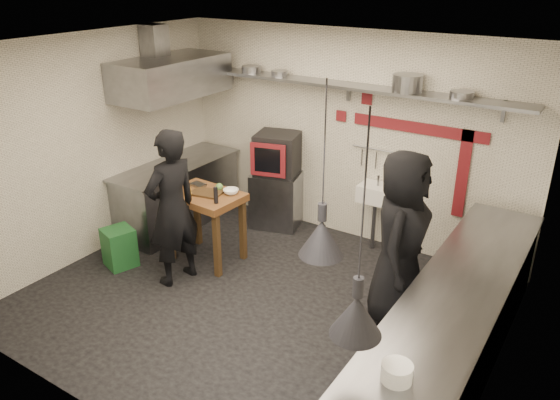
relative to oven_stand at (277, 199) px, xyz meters
The scene contains 47 objects.
floor 2.07m from the oven_stand, 62.73° to the right, with size 5.00×5.00×0.00m, color black.
ceiling 3.15m from the oven_stand, 62.73° to the right, with size 5.00×5.00×0.00m, color beige.
wall_back 1.40m from the oven_stand, 17.31° to the left, with size 5.00×0.04×2.80m, color white.
wall_front 4.14m from the oven_stand, 76.58° to the right, with size 5.00×0.04×2.80m, color white.
wall_left 2.59m from the oven_stand, 130.90° to the right, with size 0.04×4.20×2.80m, color white.
wall_right 4.01m from the oven_stand, 27.79° to the right, with size 0.04×4.20×2.80m, color white.
red_band_horiz 2.29m from the oven_stand, ahead, with size 1.70×0.02×0.14m, color maroon.
red_band_vert 2.62m from the oven_stand, ahead, with size 0.14×0.02×1.10m, color maroon.
red_tile_a 1.97m from the oven_stand, 12.90° to the left, with size 0.14×0.02×0.14m, color maroon.
red_tile_b 1.55m from the oven_stand, 18.01° to the left, with size 0.14×0.02×0.14m, color maroon.
back_shelf 1.96m from the oven_stand, ahead, with size 4.60×0.34×0.04m, color slate.
shelf_bracket_left 1.90m from the oven_stand, 164.91° to the left, with size 0.04×0.06×0.24m, color slate.
shelf_bracket_mid 1.89m from the oven_stand, 15.62° to the left, with size 0.04×0.06×0.24m, color slate.
shelf_bracket_right 3.27m from the oven_stand, ahead, with size 0.04×0.06×0.24m, color slate.
pan_far_left 1.85m from the oven_stand, 167.32° to the left, with size 0.27×0.27×0.09m, color slate.
pan_mid_left 1.78m from the oven_stand, 104.65° to the left, with size 0.22×0.22×0.07m, color slate.
stock_pot 2.54m from the oven_stand, ahead, with size 0.35×0.35×0.20m, color slate.
pan_right 2.98m from the oven_stand, ahead, with size 0.26×0.26×0.08m, color slate.
oven_stand is the anchor object (origin of this frame).
combi_oven 0.69m from the oven_stand, 26.50° to the right, with size 0.57×0.53×0.58m, color black.
oven_door 0.76m from the oven_stand, 79.37° to the right, with size 0.50×0.03×0.46m, color maroon.
oven_glass 0.76m from the oven_stand, 79.75° to the right, with size 0.37×0.02×0.34m, color black.
hand_sink 1.53m from the oven_stand, ahead, with size 0.46×0.34×0.22m, color white.
sink_tap 1.59m from the oven_stand, ahead, with size 0.03×0.03×0.14m, color slate.
sink_drain 1.49m from the oven_stand, ahead, with size 0.06×0.06×0.66m, color slate.
utensil_rail 1.76m from the oven_stand, ahead, with size 0.02×0.02×0.90m, color slate.
counter_right 3.57m from the oven_stand, 30.41° to the right, with size 0.70×3.80×0.90m, color slate.
counter_right_top 3.61m from the oven_stand, 30.41° to the right, with size 0.76×3.90×0.03m, color slate.
plate_stack 4.46m from the oven_stand, 46.27° to the right, with size 0.21×0.21×0.13m, color white.
small_bowl_right 4.39m from the oven_stand, 45.85° to the right, with size 0.22×0.22×0.05m, color white.
counter_left 1.44m from the oven_stand, 148.05° to the right, with size 0.70×1.90×0.90m, color slate.
counter_left_top 1.52m from the oven_stand, 148.05° to the right, with size 0.76×2.00×0.03m, color slate.
extractor_hood 2.24m from the oven_stand, 146.96° to the right, with size 0.78×1.60×0.50m, color slate.
hood_duct 2.68m from the oven_stand, 151.82° to the right, with size 0.28×0.28×0.50m, color slate.
green_bin 2.31m from the oven_stand, 115.75° to the right, with size 0.35×0.35×0.50m, color #1D5A28.
prep_table 1.37m from the oven_stand, 97.80° to the right, with size 0.92×0.64×0.92m, color brown, non-canonical shape.
cutting_board 1.46m from the oven_stand, 96.27° to the right, with size 0.38×0.27×0.03m, color #442E19.
pepper_mill 1.64m from the oven_stand, 85.02° to the right, with size 0.05×0.05×0.20m, color black.
lemon_a 1.60m from the oven_stand, 104.39° to the right, with size 0.09×0.09×0.09m, color yellow.
lemon_b 1.65m from the oven_stand, 100.20° to the right, with size 0.07×0.07×0.07m, color yellow.
veg_ball 1.32m from the oven_stand, 93.89° to the right, with size 0.09×0.09×0.09m, color #5B9643.
steel_tray 1.39m from the oven_stand, 108.52° to the right, with size 0.20×0.13×0.03m, color slate.
bowl 1.32m from the oven_stand, 85.02° to the right, with size 0.19×0.19×0.06m, color white.
heat_lamp_near 3.89m from the oven_stand, 51.10° to the right, with size 0.36×0.36×1.38m, color black, non-canonical shape.
heat_lamp_far 4.62m from the oven_stand, 49.92° to the right, with size 0.35×0.35×1.53m, color black, non-canonical shape.
chef_left 2.02m from the oven_stand, 94.97° to the right, with size 0.69×0.45×1.88m, color black.
chef_right 2.68m from the oven_stand, 27.92° to the right, with size 0.92×0.60×1.88m, color black.
Camera 1 is at (3.04, -4.24, 3.52)m, focal length 35.00 mm.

